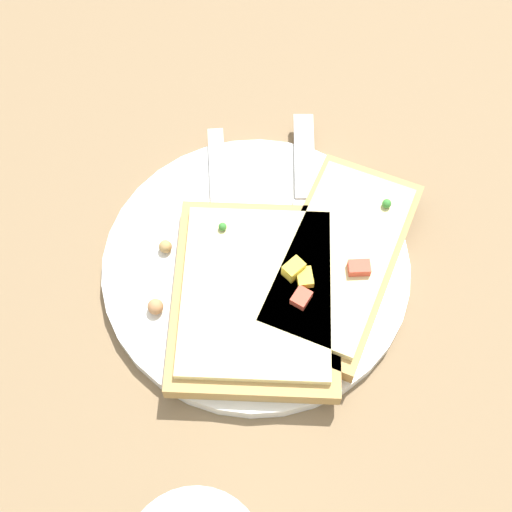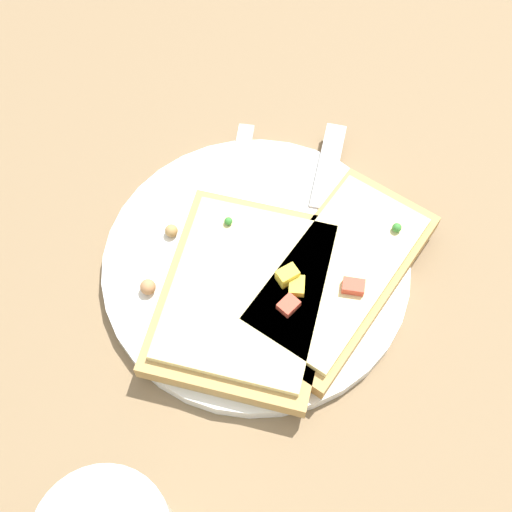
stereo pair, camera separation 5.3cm
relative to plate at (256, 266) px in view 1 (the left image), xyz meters
name	(u,v)px [view 1 (the left image)]	position (x,y,z in m)	size (l,w,h in m)	color
ground_plane	(256,270)	(0.00, 0.00, -0.01)	(4.00, 4.00, 0.00)	#7F6647
plate	(256,266)	(0.00, 0.00, 0.00)	(0.23, 0.23, 0.01)	white
fork	(221,245)	(0.00, 0.03, 0.01)	(0.16, 0.14, 0.01)	silver
knife	(306,210)	(0.06, -0.01, 0.01)	(0.19, 0.14, 0.01)	silver
pizza_slice_main	(257,295)	(-0.03, -0.02, 0.02)	(0.19, 0.18, 0.03)	tan
pizza_slice_corner	(339,259)	(0.03, -0.05, 0.02)	(0.18, 0.12, 0.03)	tan
crumb_scatter	(176,277)	(-0.05, 0.04, 0.01)	(0.10, 0.07, 0.01)	#B57F52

